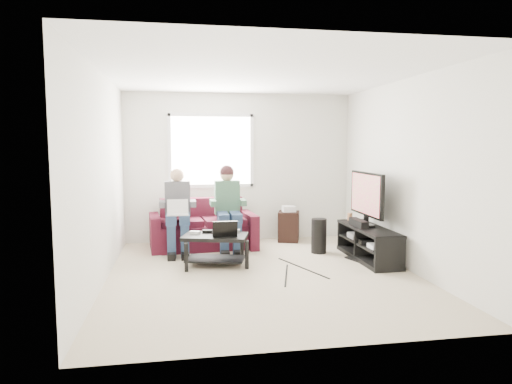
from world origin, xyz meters
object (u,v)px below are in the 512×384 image
(coffee_table, at_px, (215,243))
(end_table, at_px, (289,225))
(tv, at_px, (367,196))
(subwoofer, at_px, (319,236))
(tv_stand, at_px, (368,245))
(sofa, at_px, (203,229))

(coffee_table, distance_m, end_table, 2.00)
(tv, relative_size, subwoofer, 2.02)
(tv_stand, relative_size, end_table, 2.34)
(tv_stand, bearing_deg, end_table, 120.97)
(tv_stand, bearing_deg, tv, 91.47)
(subwoofer, xyz_separation_m, end_table, (-0.26, 0.93, 0.01))
(sofa, bearing_deg, tv, -25.15)
(coffee_table, relative_size, subwoofer, 1.82)
(tv, bearing_deg, coffee_table, -178.10)
(end_table, bearing_deg, tv_stand, -59.03)
(subwoofer, bearing_deg, tv, -34.73)
(tv_stand, height_order, subwoofer, subwoofer)
(coffee_table, bearing_deg, subwoofer, 16.39)
(tv_stand, relative_size, tv, 1.33)
(coffee_table, bearing_deg, tv_stand, -0.62)
(sofa, bearing_deg, subwoofer, -21.52)
(coffee_table, relative_size, tv_stand, 0.68)
(sofa, height_order, end_table, sofa)
(coffee_table, height_order, tv_stand, tv_stand)
(sofa, distance_m, tv, 2.72)
(sofa, xyz_separation_m, end_table, (1.53, 0.22, -0.02))
(sofa, xyz_separation_m, tv_stand, (2.39, -1.22, -0.08))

